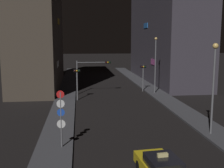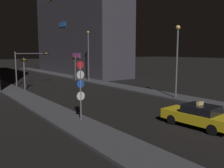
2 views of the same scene
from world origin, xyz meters
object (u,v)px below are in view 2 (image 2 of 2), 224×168
(traffic_light_right_kerb, at_px, (75,64))
(street_lamp_far_block, at_px, (88,52))
(sign_pole_left, at_px, (81,87))
(street_lamp_near_block, at_px, (177,52))
(traffic_light_left_kerb, at_px, (24,67))
(taxi, at_px, (199,116))
(traffic_light_overhead, at_px, (30,61))

(traffic_light_right_kerb, relative_size, street_lamp_far_block, 0.51)
(sign_pole_left, bearing_deg, street_lamp_near_block, 7.32)
(traffic_light_left_kerb, distance_m, traffic_light_right_kerb, 10.76)
(taxi, xyz_separation_m, traffic_light_left_kerb, (-4.49, 21.14, 2.08))
(traffic_light_left_kerb, relative_size, street_lamp_near_block, 0.56)
(traffic_light_overhead, relative_size, traffic_light_right_kerb, 1.21)
(traffic_light_right_kerb, bearing_deg, taxi, -100.84)
(street_lamp_near_block, distance_m, street_lamp_far_block, 17.30)
(traffic_light_overhead, distance_m, traffic_light_left_kerb, 4.27)
(traffic_light_overhead, relative_size, street_lamp_near_block, 0.67)
(traffic_light_left_kerb, bearing_deg, taxi, -78.01)
(traffic_light_left_kerb, relative_size, sign_pole_left, 1.00)
(taxi, xyz_separation_m, traffic_light_right_kerb, (5.01, 26.18, 2.03))
(sign_pole_left, xyz_separation_m, street_lamp_far_block, (11.67, 18.77, 2.23))
(sign_pole_left, bearing_deg, street_lamp_far_block, 58.12)
(traffic_light_left_kerb, xyz_separation_m, street_lamp_far_block, (10.67, 2.81, 1.84))
(traffic_light_overhead, xyz_separation_m, traffic_light_left_kerb, (-1.92, -3.76, -0.63))
(traffic_light_right_kerb, bearing_deg, street_lamp_near_block, -87.22)
(taxi, height_order, traffic_light_right_kerb, traffic_light_right_kerb)
(taxi, xyz_separation_m, sign_pole_left, (-5.49, 5.19, 1.69))
(taxi, relative_size, traffic_light_left_kerb, 1.16)
(taxi, distance_m, traffic_light_left_kerb, 21.71)
(traffic_light_left_kerb, height_order, sign_pole_left, sign_pole_left)
(sign_pole_left, bearing_deg, taxi, -43.37)
(traffic_light_right_kerb, relative_size, sign_pole_left, 0.98)
(traffic_light_right_kerb, height_order, street_lamp_far_block, street_lamp_far_block)
(traffic_light_right_kerb, bearing_deg, sign_pole_left, -116.59)
(traffic_light_overhead, distance_m, traffic_light_right_kerb, 7.72)
(taxi, relative_size, traffic_light_right_kerb, 1.18)
(traffic_light_overhead, distance_m, sign_pole_left, 19.96)
(taxi, height_order, sign_pole_left, sign_pole_left)
(traffic_light_left_kerb, bearing_deg, traffic_light_overhead, 62.98)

